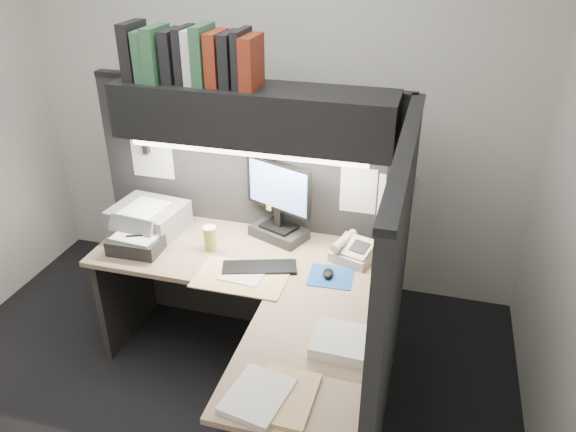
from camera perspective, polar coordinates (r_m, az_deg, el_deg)
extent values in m
plane|color=black|center=(3.35, -9.27, -19.16)|extent=(3.50, 3.50, 0.00)
cube|color=silver|center=(3.84, -1.66, 11.60)|extent=(3.50, 0.04, 2.70)
cube|color=black|center=(3.54, -3.77, 0.41)|extent=(1.90, 0.06, 1.60)
cube|color=black|center=(2.74, 10.27, -9.08)|extent=(0.06, 1.50, 1.60)
cube|color=#977660|center=(3.26, -4.65, -3.98)|extent=(1.70, 0.68, 0.03)
cube|color=#977660|center=(2.54, 1.46, -14.62)|extent=(0.60, 0.85, 0.03)
cube|color=#282623|center=(3.69, -2.87, -6.42)|extent=(1.61, 0.02, 0.70)
cube|color=#282623|center=(3.77, -16.05, -6.83)|extent=(0.04, 0.61, 0.70)
cube|color=black|center=(3.08, -3.57, 10.29)|extent=(1.55, 0.34, 0.30)
cylinder|color=white|center=(3.01, -4.33, 6.41)|extent=(1.32, 0.04, 0.04)
cube|color=black|center=(3.38, -0.92, -1.66)|extent=(0.38, 0.31, 0.06)
cube|color=black|center=(3.33, -0.93, -0.11)|extent=(0.06, 0.05, 0.11)
cube|color=black|center=(3.23, -0.98, 3.03)|extent=(0.43, 0.20, 0.30)
cube|color=#6D98EF|center=(3.22, -1.08, 2.90)|extent=(0.39, 0.16, 0.26)
cube|color=black|center=(3.09, -2.91, -5.25)|extent=(0.43, 0.25, 0.02)
cube|color=#1A4491|center=(3.04, 4.38, -6.16)|extent=(0.25, 0.23, 0.00)
ellipsoid|color=black|center=(3.03, 4.11, -5.83)|extent=(0.07, 0.10, 0.03)
cube|color=#BCAC91|center=(3.19, 6.79, -3.55)|extent=(0.28, 0.29, 0.09)
cylinder|color=#C3CC51|center=(3.27, -7.92, -2.33)|extent=(0.08, 0.08, 0.14)
cube|color=gray|center=(3.53, -13.95, -0.22)|extent=(0.44, 0.39, 0.16)
cube|color=black|center=(3.36, -14.99, -2.63)|extent=(0.30, 0.25, 0.09)
cube|color=tan|center=(3.03, -4.75, -6.21)|extent=(0.49, 0.32, 0.01)
cube|color=white|center=(2.58, 5.74, -12.68)|extent=(0.29, 0.24, 0.05)
cube|color=white|center=(2.36, -3.12, -17.79)|extent=(0.27, 0.32, 0.03)
cube|color=tan|center=(2.36, -0.44, -17.82)|extent=(0.25, 0.32, 0.02)
cube|color=black|center=(3.28, -15.39, 15.92)|extent=(0.07, 0.22, 0.30)
cube|color=#2A5437|center=(3.24, -14.22, 15.60)|extent=(0.06, 0.22, 0.27)
cube|color=#2A5437|center=(3.20, -13.20, 15.74)|extent=(0.07, 0.22, 0.29)
cube|color=black|center=(3.18, -11.64, 15.70)|extent=(0.06, 0.22, 0.27)
cube|color=black|center=(3.16, -10.40, 15.86)|extent=(0.05, 0.22, 0.29)
cube|color=silver|center=(3.13, -9.49, 15.78)|extent=(0.05, 0.22, 0.28)
cube|color=#2A5437|center=(3.09, -8.57, 15.90)|extent=(0.06, 0.22, 0.30)
cube|color=maroon|center=(3.08, -7.22, 15.64)|extent=(0.07, 0.22, 0.27)
cube|color=black|center=(3.04, -5.88, 15.57)|extent=(0.06, 0.22, 0.27)
cube|color=black|center=(3.01, -4.70, 15.68)|extent=(0.05, 0.22, 0.29)
cube|color=maroon|center=(2.99, -3.74, 15.35)|extent=(0.07, 0.22, 0.27)
cube|color=white|center=(3.25, 7.15, 2.58)|extent=(0.21, 0.00, 0.28)
cube|color=white|center=(3.24, 10.97, 1.79)|extent=(0.21, 0.00, 0.28)
cube|color=white|center=(3.61, -13.69, 6.33)|extent=(0.28, 0.00, 0.34)
cube|color=black|center=(2.51, 9.58, -6.77)|extent=(0.00, 0.18, 0.22)
cube|color=white|center=(2.27, 8.34, -13.11)|extent=(0.00, 0.21, 0.28)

